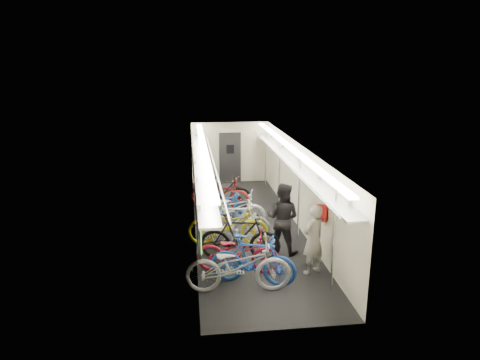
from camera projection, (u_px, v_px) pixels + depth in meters
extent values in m
plane|color=black|center=(247.00, 227.00, 12.43)|extent=(10.00, 10.00, 0.00)
plane|color=white|center=(247.00, 146.00, 11.80)|extent=(10.00, 10.00, 0.00)
plane|color=beige|center=(194.00, 189.00, 11.94)|extent=(0.00, 10.00, 10.00)
plane|color=beige|center=(299.00, 186.00, 12.29)|extent=(0.00, 10.00, 10.00)
plane|color=beige|center=(230.00, 152.00, 16.90)|extent=(3.00, 0.00, 3.00)
plane|color=beige|center=(287.00, 268.00, 7.32)|extent=(3.00, 0.00, 3.00)
cube|color=black|center=(198.00, 230.00, 8.87)|extent=(0.06, 1.10, 0.80)
cube|color=#95BC52|center=(200.00, 230.00, 8.87)|extent=(0.02, 0.96, 0.66)
cube|color=black|center=(196.00, 198.00, 10.97)|extent=(0.06, 1.10, 0.80)
cube|color=#95BC52|center=(198.00, 198.00, 10.98)|extent=(0.02, 0.96, 0.66)
cube|color=black|center=(195.00, 177.00, 13.08)|extent=(0.06, 1.10, 0.80)
cube|color=#95BC52|center=(196.00, 177.00, 13.09)|extent=(0.02, 0.96, 0.66)
cube|color=black|center=(193.00, 161.00, 15.19)|extent=(0.06, 1.10, 0.80)
cube|color=#95BC52|center=(195.00, 161.00, 15.19)|extent=(0.02, 0.96, 0.66)
cube|color=yellow|center=(198.00, 211.00, 9.91)|extent=(0.02, 0.22, 0.30)
cube|color=yellow|center=(196.00, 185.00, 12.02)|extent=(0.02, 0.22, 0.30)
cube|color=yellow|center=(194.00, 167.00, 14.12)|extent=(0.02, 0.22, 0.30)
cube|color=black|center=(230.00, 158.00, 16.90)|extent=(0.85, 0.08, 2.00)
cube|color=#999BA0|center=(201.00, 164.00, 11.78)|extent=(0.40, 9.70, 0.05)
cube|color=#999BA0|center=(292.00, 162.00, 12.07)|extent=(0.40, 9.70, 0.05)
cylinder|color=silver|center=(213.00, 160.00, 11.79)|extent=(0.04, 9.70, 0.04)
cylinder|color=silver|center=(281.00, 158.00, 12.01)|extent=(0.04, 9.70, 0.04)
cube|color=white|center=(204.00, 149.00, 11.68)|extent=(0.18, 9.60, 0.04)
cube|color=white|center=(290.00, 147.00, 11.95)|extent=(0.18, 9.60, 0.04)
cylinder|color=silver|center=(334.00, 238.00, 8.62)|extent=(0.05, 0.05, 2.38)
cylinder|color=silver|center=(299.00, 196.00, 11.30)|extent=(0.05, 0.05, 2.38)
cylinder|color=silver|center=(279.00, 173.00, 13.70)|extent=(0.05, 0.05, 2.38)
cylinder|color=silver|center=(266.00, 157.00, 16.09)|extent=(0.05, 0.05, 2.38)
imported|color=#9E9DA1|center=(238.00, 266.00, 8.79)|extent=(2.23, 0.90, 1.15)
imported|color=#1A44A1|center=(253.00, 260.00, 9.07)|extent=(1.94, 1.10, 1.12)
imported|color=maroon|center=(238.00, 252.00, 9.61)|extent=(2.01, 1.07, 1.00)
imported|color=black|center=(240.00, 237.00, 10.21)|extent=(2.03, 0.94, 1.18)
imported|color=gold|center=(228.00, 225.00, 11.10)|extent=(2.16, 0.99, 1.10)
imported|color=#BBBBBD|center=(234.00, 222.00, 11.21)|extent=(2.00, 0.82, 1.17)
imported|color=silver|center=(233.00, 208.00, 12.53)|extent=(2.05, 1.23, 1.02)
imported|color=#194697|center=(226.00, 208.00, 12.54)|extent=(1.68, 1.01, 0.98)
imported|color=maroon|center=(220.00, 193.00, 13.88)|extent=(2.15, 1.48, 1.07)
imported|color=black|center=(223.00, 193.00, 13.82)|extent=(1.87, 0.60, 1.11)
imported|color=gray|center=(313.00, 239.00, 9.51)|extent=(0.71, 0.62, 1.63)
imported|color=black|center=(282.00, 218.00, 10.57)|extent=(1.10, 1.03, 1.80)
cube|color=#B51212|center=(321.00, 213.00, 9.79)|extent=(0.29, 0.21, 0.38)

